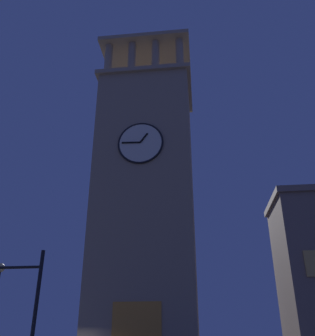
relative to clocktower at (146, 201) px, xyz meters
name	(u,v)px	position (x,y,z in m)	size (l,w,h in m)	color
clocktower	(146,201)	(0.00, 0.00, 0.00)	(8.32, 7.10, 29.70)	gray
traffic_signal_near	(6,295)	(3.75, 13.39, -8.72)	(3.98, 0.41, 5.16)	black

